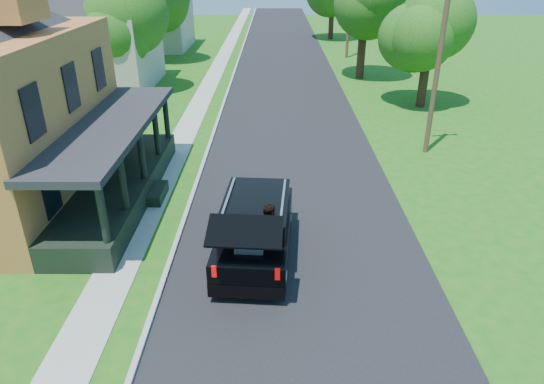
{
  "coord_description": "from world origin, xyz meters",
  "views": [
    {
      "loc": [
        -0.83,
        -10.88,
        8.61
      ],
      "look_at": [
        -0.89,
        3.0,
        1.78
      ],
      "focal_mm": 32.0,
      "sensor_mm": 36.0,
      "label": 1
    }
  ],
  "objects_px": {
    "tree_right_near": "(430,26)",
    "utility_pole_near": "(439,57)",
    "skateboarder": "(268,230)",
    "black_suv": "(255,229)"
  },
  "relations": [
    {
      "from": "black_suv",
      "to": "skateboarder",
      "type": "bearing_deg",
      "value": -50.59
    },
    {
      "from": "tree_right_near",
      "to": "utility_pole_near",
      "type": "relative_size",
      "value": 0.83
    },
    {
      "from": "tree_right_near",
      "to": "utility_pole_near",
      "type": "xyz_separation_m",
      "value": [
        -1.82,
        -7.82,
        -0.32
      ]
    },
    {
      "from": "black_suv",
      "to": "skateboarder",
      "type": "xyz_separation_m",
      "value": [
        0.4,
        -0.56,
        0.29
      ]
    },
    {
      "from": "skateboarder",
      "to": "tree_right_near",
      "type": "relative_size",
      "value": 0.23
    },
    {
      "from": "black_suv",
      "to": "tree_right_near",
      "type": "distance_m",
      "value": 19.83
    },
    {
      "from": "tree_right_near",
      "to": "utility_pole_near",
      "type": "bearing_deg",
      "value": -103.08
    },
    {
      "from": "black_suv",
      "to": "tree_right_near",
      "type": "xyz_separation_m",
      "value": [
        9.73,
        16.85,
        3.83
      ]
    },
    {
      "from": "black_suv",
      "to": "utility_pole_near",
      "type": "height_order",
      "value": "utility_pole_near"
    },
    {
      "from": "black_suv",
      "to": "skateboarder",
      "type": "distance_m",
      "value": 0.75
    }
  ]
}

